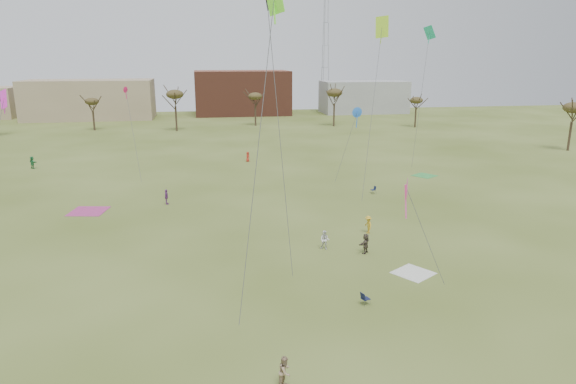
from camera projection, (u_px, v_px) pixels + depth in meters
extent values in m
plane|color=#43541A|center=(322.00, 334.00, 29.93)|extent=(260.00, 260.00, 0.00)
imported|color=#9D8264|center=(285.00, 372.00, 24.96)|extent=(0.98, 1.03, 1.67)
imported|color=#4C4236|center=(365.00, 244.00, 42.06)|extent=(1.44, 1.48, 1.69)
imported|color=gold|center=(368.00, 225.00, 46.87)|extent=(0.74, 1.13, 1.65)
imported|color=#7A3887|center=(166.00, 197.00, 56.06)|extent=(0.46, 1.01, 1.69)
imported|color=silver|center=(325.00, 240.00, 42.91)|extent=(1.00, 0.93, 1.65)
imported|color=#297D47|center=(32.00, 162.00, 73.98)|extent=(1.58, 1.55, 1.81)
imported|color=#B62E1F|center=(248.00, 157.00, 79.02)|extent=(0.86, 0.89, 1.54)
cube|color=white|center=(413.00, 273.00, 38.35)|extent=(3.54, 3.54, 0.03)
cube|color=#AE357A|center=(88.00, 211.00, 53.69)|extent=(4.16, 4.16, 0.03)
cube|color=green|center=(424.00, 176.00, 69.78)|extent=(3.76, 3.76, 0.03)
cube|color=#141A38|center=(366.00, 299.00, 33.41)|extent=(0.63, 0.63, 0.04)
cube|color=#141A38|center=(363.00, 296.00, 33.25)|extent=(0.28, 0.52, 0.44)
cube|color=#161E3D|center=(373.00, 190.00, 60.68)|extent=(0.56, 0.56, 0.04)
cube|color=#161E3D|center=(375.00, 188.00, 60.68)|extent=(0.20, 0.51, 0.44)
cube|color=#9CD924|center=(382.00, 27.00, 53.87)|extent=(1.12, 1.12, 2.20)
cube|color=#9CD924|center=(382.00, 35.00, 54.07)|extent=(0.08, 0.08, 1.98)
cylinder|color=#4C4C51|center=(372.00, 114.00, 54.05)|extent=(2.84, 4.04, 17.92)
cone|color=#F24CA5|center=(407.00, 188.00, 32.69)|extent=(1.45, 0.11, 1.45)
cube|color=#F24CA5|center=(406.00, 202.00, 32.92)|extent=(0.08, 0.08, 2.36)
cylinder|color=#4C4C51|center=(426.00, 237.00, 33.53)|extent=(2.94, 0.56, 6.73)
cone|color=#C5154F|center=(126.00, 90.00, 65.15)|extent=(0.81, 0.06, 0.81)
cube|color=#C5154F|center=(126.00, 94.00, 65.28)|extent=(0.08, 0.08, 1.33)
cylinder|color=#4C4C51|center=(133.00, 135.00, 63.88)|extent=(1.85, 5.91, 10.80)
cube|color=#E127C0|center=(4.00, 99.00, 51.07)|extent=(0.94, 0.94, 1.85)
cube|color=#E127C0|center=(4.00, 106.00, 51.24)|extent=(0.08, 0.08, 1.66)
cylinder|color=#4C4C51|center=(280.00, 135.00, 33.77)|extent=(1.59, 1.53, 19.64)
cube|color=#6FEC29|center=(274.00, 9.00, 26.92)|extent=(0.08, 0.08, 1.51)
cylinder|color=#4C4C51|center=(256.00, 168.00, 27.97)|extent=(2.48, 1.94, 17.88)
cube|color=#1A9D75|center=(430.00, 33.00, 66.06)|extent=(0.88, 0.88, 1.72)
cube|color=#1A9D75|center=(429.00, 37.00, 66.21)|extent=(0.08, 0.08, 1.55)
cylinder|color=#4C4C51|center=(420.00, 102.00, 68.39)|extent=(1.22, 0.31, 17.90)
cone|color=blue|center=(357.00, 112.00, 60.83)|extent=(1.26, 0.09, 1.26)
cube|color=blue|center=(357.00, 119.00, 61.04)|extent=(0.08, 0.08, 2.07)
cylinder|color=#4C4C51|center=(346.00, 148.00, 61.69)|extent=(2.59, 0.07, 8.44)
cylinder|color=#3A2B1E|center=(94.00, 121.00, 112.26)|extent=(0.40, 0.40, 4.32)
ellipsoid|color=#473D1E|center=(92.00, 101.00, 111.18)|extent=(3.02, 3.02, 1.58)
cylinder|color=#3A2B1E|center=(176.00, 119.00, 111.19)|extent=(0.40, 0.40, 5.40)
ellipsoid|color=#473D1E|center=(175.00, 94.00, 109.85)|extent=(3.78, 3.78, 1.98)
cylinder|color=#3A2B1E|center=(255.00, 116.00, 119.88)|extent=(0.40, 0.40, 4.68)
ellipsoid|color=#473D1E|center=(255.00, 96.00, 118.72)|extent=(3.28, 3.28, 1.72)
cylinder|color=#3A2B1E|center=(334.00, 115.00, 118.88)|extent=(0.40, 0.40, 5.28)
ellipsoid|color=#473D1E|center=(334.00, 93.00, 117.57)|extent=(3.70, 3.70, 1.94)
cylinder|color=#3A2B1E|center=(415.00, 118.00, 117.13)|extent=(0.40, 0.40, 4.20)
ellipsoid|color=#473D1E|center=(417.00, 100.00, 116.09)|extent=(2.94, 2.94, 1.54)
cylinder|color=#3A2B1E|center=(570.00, 136.00, 87.82)|extent=(0.40, 0.40, 5.04)
ellipsoid|color=#473D1E|center=(574.00, 108.00, 86.56)|extent=(3.53, 3.53, 1.85)
cube|color=#937F60|center=(90.00, 99.00, 132.65)|extent=(32.00, 14.00, 10.00)
cube|color=brown|center=(242.00, 93.00, 143.56)|extent=(26.00, 16.00, 12.00)
cube|color=gray|center=(363.00, 97.00, 147.65)|extent=(24.00, 12.00, 9.00)
cylinder|color=#9EA3A8|center=(328.00, 45.00, 149.14)|extent=(0.16, 0.16, 38.00)
cylinder|color=#9EA3A8|center=(323.00, 45.00, 149.66)|extent=(0.16, 0.16, 38.00)
cylinder|color=#9EA3A8|center=(324.00, 45.00, 148.18)|extent=(0.16, 0.16, 38.00)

